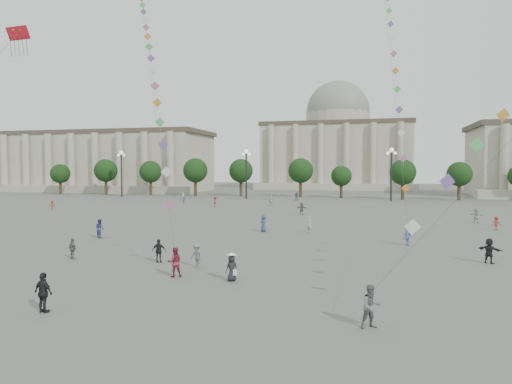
# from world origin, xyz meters

# --- Properties ---
(ground) EXTENTS (360.00, 360.00, 0.00)m
(ground) POSITION_xyz_m (0.00, 0.00, 0.00)
(ground) COLOR #565351
(ground) RESTS_ON ground
(hall_west) EXTENTS (84.00, 26.22, 17.20)m
(hall_west) POSITION_xyz_m (-75.00, 93.89, 8.43)
(hall_west) COLOR #AAA08F
(hall_west) RESTS_ON ground
(hall_central) EXTENTS (48.30, 34.30, 35.50)m
(hall_central) POSITION_xyz_m (0.00, 129.22, 14.23)
(hall_central) COLOR #AAA08F
(hall_central) RESTS_ON ground
(tree_row) EXTENTS (137.12, 5.12, 8.00)m
(tree_row) POSITION_xyz_m (0.00, 78.00, 5.39)
(tree_row) COLOR #332419
(tree_row) RESTS_ON ground
(lamp_post_far_west) EXTENTS (2.00, 0.90, 10.65)m
(lamp_post_far_west) POSITION_xyz_m (-45.00, 70.00, 7.35)
(lamp_post_far_west) COLOR #262628
(lamp_post_far_west) RESTS_ON ground
(lamp_post_mid_west) EXTENTS (2.00, 0.90, 10.65)m
(lamp_post_mid_west) POSITION_xyz_m (-15.00, 70.00, 7.35)
(lamp_post_mid_west) COLOR #262628
(lamp_post_mid_west) RESTS_ON ground
(lamp_post_mid_east) EXTENTS (2.00, 0.90, 10.65)m
(lamp_post_mid_east) POSITION_xyz_m (15.00, 70.00, 7.35)
(lamp_post_mid_east) COLOR #262628
(lamp_post_mid_east) RESTS_ON ground
(person_crowd_0) EXTENTS (1.17, 0.83, 1.84)m
(person_crowd_0) POSITION_xyz_m (-3.60, 67.09, 0.92)
(person_crowd_0) COLOR #364A7A
(person_crowd_0) RESTS_ON ground
(person_crowd_2) EXTENTS (0.93, 1.19, 1.62)m
(person_crowd_2) POSITION_xyz_m (-37.41, 36.59, 0.81)
(person_crowd_2) COLOR #973D29
(person_crowd_2) RESTS_ON ground
(person_crowd_3) EXTENTS (1.63, 1.36, 1.76)m
(person_crowd_3) POSITION_xyz_m (19.18, 9.68, 0.88)
(person_crowd_3) COLOR black
(person_crowd_3) RESTS_ON ground
(person_crowd_4) EXTENTS (1.59, 1.69, 1.90)m
(person_crowd_4) POSITION_xyz_m (-6.25, 54.55, 0.95)
(person_crowd_4) COLOR silver
(person_crowd_4) RESTS_ON ground
(person_crowd_6) EXTENTS (1.23, 1.02, 1.65)m
(person_crowd_6) POSITION_xyz_m (-0.02, 3.43, 0.83)
(person_crowd_6) COLOR slate
(person_crowd_6) RESTS_ON ground
(person_crowd_7) EXTENTS (1.77, 1.27, 1.84)m
(person_crowd_7) POSITION_xyz_m (23.50, 34.75, 0.92)
(person_crowd_7) COLOR #BBBBB7
(person_crowd_7) RESTS_ON ground
(person_crowd_8) EXTENTS (1.08, 0.74, 1.53)m
(person_crowd_8) POSITION_xyz_m (24.07, 28.08, 0.76)
(person_crowd_8) COLOR maroon
(person_crowd_8) RESTS_ON ground
(person_crowd_10) EXTENTS (0.45, 0.66, 1.75)m
(person_crowd_10) POSITION_xyz_m (-25.54, 60.40, 0.87)
(person_crowd_10) COLOR #BAB9B5
(person_crowd_10) RESTS_ON ground
(person_crowd_12) EXTENTS (1.76, 1.14, 1.81)m
(person_crowd_12) POSITION_xyz_m (1.65, 39.29, 0.91)
(person_crowd_12) COLOR slate
(person_crowd_12) RESTS_ON ground
(person_crowd_13) EXTENTS (0.74, 0.68, 1.70)m
(person_crowd_13) POSITION_xyz_m (5.08, 21.72, 0.85)
(person_crowd_13) COLOR #B2B1AE
(person_crowd_13) RESTS_ON ground
(person_crowd_16) EXTENTS (0.91, 0.40, 1.54)m
(person_crowd_16) POSITION_xyz_m (-21.82, 51.95, 0.77)
(person_crowd_16) COLOR slate
(person_crowd_16) RESTS_ON ground
(person_crowd_17) EXTENTS (1.11, 1.33, 1.79)m
(person_crowd_17) POSITION_xyz_m (-14.43, 48.15, 0.90)
(person_crowd_17) COLOR maroon
(person_crowd_17) RESTS_ON ground
(person_crowd_19) EXTENTS (0.61, 0.89, 1.76)m
(person_crowd_19) POSITION_xyz_m (0.38, 21.14, 0.88)
(person_crowd_19) COLOR navy
(person_crowd_19) RESTS_ON ground
(person_crowd_21) EXTENTS (1.10, 1.01, 1.82)m
(person_crowd_21) POSITION_xyz_m (-13.67, 13.19, 0.91)
(person_crowd_21) COLOR navy
(person_crowd_21) RESTS_ON ground
(tourist_1) EXTENTS (1.16, 0.68, 1.85)m
(tourist_1) POSITION_xyz_m (-3.28, -7.17, 0.93)
(tourist_1) COLOR black
(tourist_1) RESTS_ON ground
(tourist_3) EXTENTS (0.96, 0.69, 1.52)m
(tourist_3) POSITION_xyz_m (-9.83, 3.89, 0.76)
(tourist_3) COLOR #5D5C61
(tourist_3) RESTS_ON ground
(tourist_4) EXTENTS (1.02, 0.56, 1.65)m
(tourist_4) POSITION_xyz_m (-3.18, 4.29, 0.83)
(tourist_4) COLOR black
(tourist_4) RESTS_ON ground
(kite_flyer_0) EXTENTS (1.10, 1.02, 1.80)m
(kite_flyer_0) POSITION_xyz_m (-0.34, 0.68, 0.90)
(kite_flyer_0) COLOR maroon
(kite_flyer_0) RESTS_ON ground
(kite_flyer_1) EXTENTS (1.24, 1.20, 1.70)m
(kite_flyer_1) POSITION_xyz_m (14.26, 15.88, 0.85)
(kite_flyer_1) COLOR #38537E
(kite_flyer_1) RESTS_ON ground
(kite_flyer_2) EXTENTS (1.10, 1.02, 1.81)m
(kite_flyer_2) POSITION_xyz_m (11.25, -5.56, 0.91)
(kite_flyer_2) COLOR slate
(kite_flyer_2) RESTS_ON ground
(hat_person) EXTENTS (0.87, 0.87, 1.69)m
(hat_person) POSITION_xyz_m (3.32, 0.54, 0.82)
(hat_person) COLOR black
(hat_person) RESTS_ON ground
(dragon_kite) EXTENTS (3.06, 9.32, 24.52)m
(dragon_kite) POSITION_xyz_m (-17.56, 7.68, 16.99)
(dragon_kite) COLOR red
(dragon_kite) RESTS_ON ground
(kite_train_west) EXTENTS (28.63, 46.46, 69.82)m
(kite_train_west) POSITION_xyz_m (-15.39, 25.62, 24.50)
(kite_train_west) COLOR #3F3F3F
(kite_train_west) RESTS_ON ground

